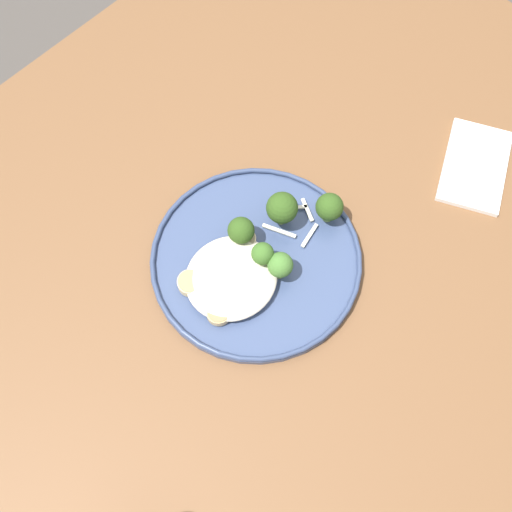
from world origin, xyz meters
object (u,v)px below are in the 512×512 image
at_px(seared_scallop_half_hidden, 235,285).
at_px(broccoli_floret_center_pile, 283,209).
at_px(seared_scallop_right_edge, 208,290).
at_px(dinner_plate, 256,260).
at_px(seared_scallop_tilted_round, 219,313).
at_px(folded_napkin, 475,166).
at_px(seared_scallop_on_noodles, 191,283).
at_px(broccoli_floret_rear_charred, 329,207).
at_px(broccoli_floret_right_tilted, 241,231).
at_px(seared_scallop_large_seared, 245,240).
at_px(broccoli_floret_tall_stalk, 263,255).
at_px(broccoli_floret_small_sprig, 280,265).

relative_size(seared_scallop_half_hidden, broccoli_floret_center_pile, 0.56).
bearing_deg(seared_scallop_right_edge, seared_scallop_half_hidden, 144.30).
bearing_deg(dinner_plate, seared_scallop_tilted_round, 11.56).
relative_size(seared_scallop_half_hidden, folded_napkin, 0.23).
distance_m(seared_scallop_tilted_round, seared_scallop_on_noodles, 0.06).
relative_size(seared_scallop_tilted_round, broccoli_floret_rear_charred, 0.63).
height_order(dinner_plate, seared_scallop_tilted_round, seared_scallop_tilted_round).
height_order(seared_scallop_half_hidden, broccoli_floret_right_tilted, broccoli_floret_right_tilted).
bearing_deg(seared_scallop_on_noodles, seared_scallop_large_seared, 173.82).
height_order(seared_scallop_tilted_round, folded_napkin, seared_scallop_tilted_round).
bearing_deg(folded_napkin, broccoli_floret_right_tilted, -27.34).
bearing_deg(seared_scallop_on_noodles, seared_scallop_half_hidden, 130.49).
bearing_deg(seared_scallop_tilted_round, seared_scallop_on_noodles, -95.23).
bearing_deg(broccoli_floret_center_pile, seared_scallop_large_seared, -14.14).
bearing_deg(broccoli_floret_tall_stalk, broccoli_floret_rear_charred, 170.90).
bearing_deg(broccoli_floret_small_sprig, seared_scallop_large_seared, -92.65).
relative_size(broccoli_floret_right_tilted, broccoli_floret_center_pile, 0.87).
bearing_deg(seared_scallop_tilted_round, dinner_plate, -168.44).
bearing_deg(broccoli_floret_center_pile, seared_scallop_tilted_round, 10.98).
xyz_separation_m(seared_scallop_right_edge, broccoli_floret_right_tilted, (-0.09, -0.02, 0.02)).
xyz_separation_m(seared_scallop_tilted_round, broccoli_floret_tall_stalk, (-0.09, -0.01, 0.02)).
relative_size(seared_scallop_half_hidden, seared_scallop_large_seared, 1.14).
height_order(seared_scallop_large_seared, broccoli_floret_rear_charred, broccoli_floret_rear_charred).
height_order(dinner_plate, seared_scallop_large_seared, seared_scallop_large_seared).
height_order(seared_scallop_tilted_round, broccoli_floret_right_tilted, broccoli_floret_right_tilted).
relative_size(seared_scallop_right_edge, broccoli_floret_right_tilted, 0.50).
height_order(seared_scallop_right_edge, broccoli_floret_small_sprig, broccoli_floret_small_sprig).
distance_m(seared_scallop_on_noodles, broccoli_floret_rear_charred, 0.22).
distance_m(dinner_plate, seared_scallop_large_seared, 0.03).
bearing_deg(dinner_plate, seared_scallop_on_noodles, -22.96).
bearing_deg(seared_scallop_half_hidden, seared_scallop_tilted_round, 15.35).
height_order(seared_scallop_tilted_round, broccoli_floret_center_pile, broccoli_floret_center_pile).
distance_m(seared_scallop_tilted_round, broccoli_floret_rear_charred, 0.21).
bearing_deg(seared_scallop_right_edge, broccoli_floret_small_sprig, 147.88).
relative_size(seared_scallop_large_seared, seared_scallop_on_noodles, 0.86).
xyz_separation_m(seared_scallop_large_seared, broccoli_floret_tall_stalk, (0.01, 0.04, 0.02)).
bearing_deg(seared_scallop_large_seared, dinner_plate, 74.30).
xyz_separation_m(seared_scallop_tilted_round, broccoli_floret_center_pile, (-0.16, -0.03, 0.03)).
relative_size(seared_scallop_half_hidden, broccoli_floret_rear_charred, 0.67).
relative_size(seared_scallop_right_edge, broccoli_floret_rear_charred, 0.53).
height_order(dinner_plate, broccoli_floret_tall_stalk, broccoli_floret_tall_stalk).
height_order(seared_scallop_tilted_round, broccoli_floret_rear_charred, broccoli_floret_rear_charred).
xyz_separation_m(seared_scallop_half_hidden, seared_scallop_large_seared, (-0.06, -0.03, 0.00)).
height_order(seared_scallop_right_edge, broccoli_floret_center_pile, broccoli_floret_center_pile).
bearing_deg(seared_scallop_tilted_round, broccoli_floret_tall_stalk, -176.13).
bearing_deg(seared_scallop_on_noodles, broccoli_floret_tall_stalk, 149.98).
distance_m(dinner_plate, folded_napkin, 0.36).
bearing_deg(seared_scallop_tilted_round, folded_napkin, 164.55).
height_order(seared_scallop_right_edge, seared_scallop_on_noodles, seared_scallop_on_noodles).
distance_m(dinner_plate, seared_scallop_right_edge, 0.08).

